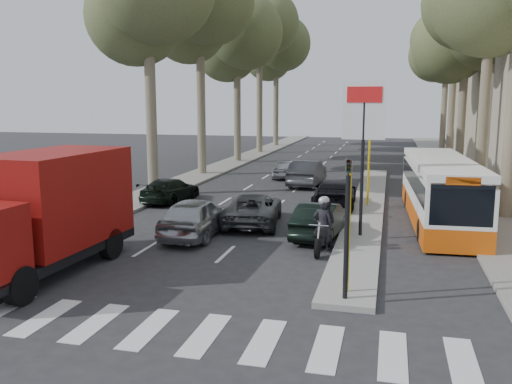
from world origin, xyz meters
TOP-DOWN VIEW (x-y plane):
  - ground at (0.00, 0.00)m, footprint 120.00×120.00m
  - sidewalk_right at (8.60, 25.00)m, footprint 3.20×70.00m
  - median_left at (-8.00, 28.00)m, footprint 2.40×64.00m
  - traffic_island at (3.25, 11.00)m, footprint 1.50×26.00m
  - billboard at (3.25, 5.00)m, footprint 1.50×12.10m
  - traffic_light_island at (3.25, -1.50)m, footprint 0.16×0.41m
  - tree_l_b at (-7.97, 20.11)m, footprint 7.40×7.20m
  - tree_l_c at (-7.77, 28.11)m, footprint 7.40×7.20m
  - tree_l_d at (-7.87, 36.11)m, footprint 7.40×7.20m
  - tree_l_e at (-7.97, 44.11)m, footprint 7.40×7.20m
  - tree_r_c at (9.03, 26.11)m, footprint 7.40×7.20m
  - tree_r_d at (9.13, 34.11)m, footprint 7.40×7.20m
  - tree_r_e at (9.23, 42.11)m, footprint 7.40×7.20m
  - silver_hatchback at (-2.67, 4.00)m, footprint 1.87×4.36m
  - dark_hatchback at (1.80, 5.00)m, footprint 1.74×4.04m
  - queue_car_a at (-1.10, 6.42)m, footprint 2.66×4.77m
  - queue_car_b at (1.76, 10.50)m, footprint 2.05×4.72m
  - queue_car_c at (-2.41, 19.78)m, footprint 1.70×3.55m
  - queue_car_d at (-0.50, 17.01)m, footprint 1.77×4.60m
  - queue_car_e at (-6.30, 10.26)m, footprint 2.02×4.16m
  - red_truck at (-5.43, -1.02)m, footprint 2.75×6.60m
  - city_bus at (6.20, 8.51)m, footprint 2.68×10.22m
  - motorcycle at (2.14, 3.23)m, footprint 0.81×2.20m
  - pedestrian_near at (7.20, 8.50)m, footprint 0.94×1.19m

SIDE VIEW (x-z plane):
  - ground at x=0.00m, z-range 0.00..0.00m
  - sidewalk_right at x=8.60m, z-range 0.00..0.12m
  - median_left at x=-8.00m, z-range 0.00..0.12m
  - traffic_island at x=3.25m, z-range 0.00..0.16m
  - queue_car_e at x=-6.30m, z-range 0.00..1.17m
  - queue_car_c at x=-2.41m, z-range 0.00..1.17m
  - queue_car_a at x=-1.10m, z-range 0.00..1.26m
  - dark_hatchback at x=1.80m, z-range 0.00..1.29m
  - queue_car_b at x=1.76m, z-range 0.00..1.35m
  - silver_hatchback at x=-2.67m, z-range 0.00..1.47m
  - queue_car_d at x=-0.50m, z-range 0.00..1.49m
  - motorcycle at x=2.14m, z-range -0.08..1.78m
  - pedestrian_near at x=7.20m, z-range 0.12..1.94m
  - city_bus at x=6.20m, z-range 0.07..2.74m
  - red_truck at x=-5.43m, z-range 0.10..3.57m
  - traffic_light_island at x=3.25m, z-range 0.69..4.29m
  - billboard at x=3.25m, z-range 0.90..6.50m
  - tree_r_c at x=9.03m, z-range 3.03..16.35m
  - tree_l_c at x=-7.77m, z-range 3.18..16.89m
  - tree_r_e at x=9.23m, z-range 3.33..17.43m
  - tree_l_e at x=-7.97m, z-range 3.48..17.97m
  - tree_l_b at x=-7.97m, z-range 3.63..18.51m
  - tree_r_d at x=9.13m, z-range 3.63..18.51m
  - tree_l_d at x=-7.87m, z-range 3.93..19.59m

